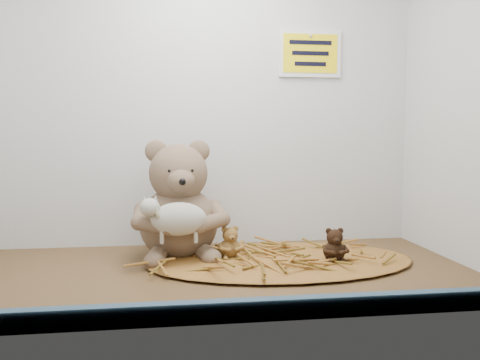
{
  "coord_description": "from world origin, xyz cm",
  "views": [
    {
      "loc": [
        -8.25,
        -104.37,
        30.58
      ],
      "look_at": [
        6.33,
        4.79,
        20.76
      ],
      "focal_mm": 35.0,
      "sensor_mm": 36.0,
      "label": 1
    }
  ],
  "objects": [
    {
      "name": "straw_bed",
      "position": [
        16.83,
        6.25,
        0.64
      ],
      "size": [
        65.98,
        38.31,
        1.28
      ],
      "primitive_type": "ellipsoid",
      "color": "brown",
      "rests_on": "shelf_floor"
    },
    {
      "name": "main_teddy",
      "position": [
        -8.17,
        15.96,
        15.1
      ],
      "size": [
        26.63,
        27.85,
        30.2
      ],
      "primitive_type": null,
      "rotation": [
        0.0,
        0.0,
        0.09
      ],
      "color": "brown",
      "rests_on": "shelf_floor"
    },
    {
      "name": "wall_sign",
      "position": [
        30.0,
        29.4,
        55.0
      ],
      "size": [
        16.0,
        1.2,
        11.0
      ],
      "primitive_type": "cube",
      "color": "yellow",
      "rests_on": "back_wall"
    },
    {
      "name": "mini_teddy_tan",
      "position": [
        4.45,
        9.47,
        5.22
      ],
      "size": [
        7.2,
        7.5,
        7.88
      ],
      "primitive_type": null,
      "rotation": [
        0.0,
        0.0,
        0.14
      ],
      "color": "olive",
      "rests_on": "straw_bed"
    },
    {
      "name": "mini_teddy_brown",
      "position": [
        29.21,
        3.02,
        5.29
      ],
      "size": [
        7.09,
        7.42,
        8.03
      ],
      "primitive_type": null,
      "rotation": [
        0.0,
        0.0,
        -0.09
      ],
      "color": "black",
      "rests_on": "straw_bed"
    },
    {
      "name": "alcove_shell",
      "position": [
        0.0,
        9.0,
        45.0
      ],
      "size": [
        120.4,
        60.2,
        90.4
      ],
      "color": "#472E18",
      "rests_on": "ground"
    },
    {
      "name": "front_rail",
      "position": [
        0.0,
        -28.8,
        1.8
      ],
      "size": [
        119.28,
        2.2,
        3.6
      ],
      "primitive_type": "cube",
      "color": "#38556C",
      "rests_on": "shelf_floor"
    },
    {
      "name": "toy_lamb",
      "position": [
        -8.17,
        5.14,
        11.68
      ],
      "size": [
        17.11,
        10.44,
        11.05
      ],
      "primitive_type": null,
      "color": "beige",
      "rests_on": "main_teddy"
    }
  ]
}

